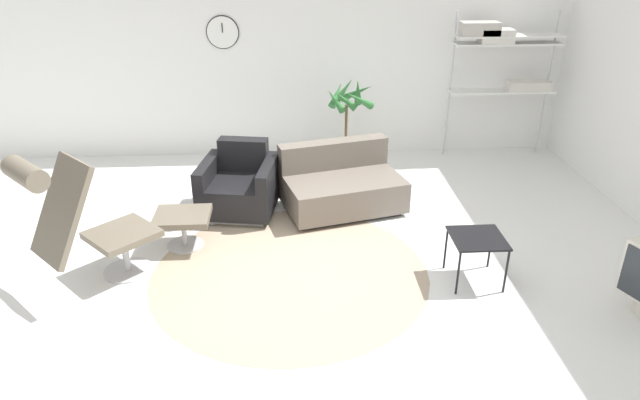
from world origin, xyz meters
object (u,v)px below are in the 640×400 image
at_px(lounge_chair, 78,214).
at_px(side_table, 477,241).
at_px(couch_low, 341,186).
at_px(armchair_red, 240,187).
at_px(shelf_unit, 502,53).
at_px(ottoman, 183,221).
at_px(potted_plant, 347,131).

distance_m(lounge_chair, side_table, 3.43).
height_order(lounge_chair, couch_low, lounge_chair).
bearing_deg(couch_low, armchair_red, -14.28).
height_order(lounge_chair, shelf_unit, shelf_unit).
relative_size(ottoman, side_table, 1.17).
relative_size(armchair_red, side_table, 1.97).
bearing_deg(potted_plant, side_table, -72.02).
height_order(lounge_chair, ottoman, lounge_chair).
height_order(armchair_red, potted_plant, potted_plant).
distance_m(armchair_red, side_table, 2.68).
bearing_deg(couch_low, potted_plant, -113.60).
distance_m(lounge_chair, shelf_unit, 5.47).
relative_size(side_table, potted_plant, 0.37).
bearing_deg(potted_plant, lounge_chair, -133.72).
xyz_separation_m(ottoman, armchair_red, (0.50, 0.77, 0.01)).
bearing_deg(lounge_chair, potted_plant, 92.16).
xyz_separation_m(armchair_red, shelf_unit, (3.34, 1.49, 1.14)).
distance_m(lounge_chair, potted_plant, 3.66).
xyz_separation_m(lounge_chair, armchair_red, (1.22, 1.46, -0.44)).
distance_m(lounge_chair, couch_low, 2.81).
relative_size(armchair_red, potted_plant, 0.73).
distance_m(couch_low, side_table, 1.88).
height_order(armchair_red, shelf_unit, shelf_unit).
bearing_deg(shelf_unit, ottoman, -149.58).
relative_size(armchair_red, shelf_unit, 0.47).
relative_size(couch_low, shelf_unit, 0.74).
xyz_separation_m(lounge_chair, couch_low, (2.35, 1.47, -0.47)).
xyz_separation_m(lounge_chair, ottoman, (0.71, 0.69, -0.45)).
relative_size(side_table, shelf_unit, 0.24).
height_order(ottoman, armchair_red, armchair_red).
height_order(side_table, shelf_unit, shelf_unit).
distance_m(side_table, shelf_unit, 3.39).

